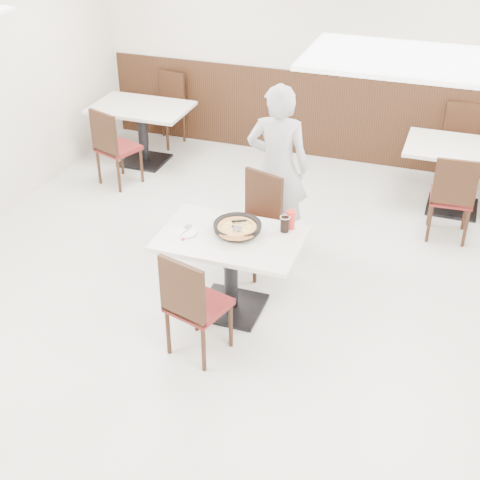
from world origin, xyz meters
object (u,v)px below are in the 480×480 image
(chair_near, at_px, (199,303))
(bg_chair_right_far, at_px, (461,146))
(main_table, at_px, (231,273))
(bg_table_left, at_px, (143,134))
(bg_table_right, at_px, (457,178))
(bg_chair_left_far, at_px, (164,110))
(cola_glass, at_px, (285,224))
(red_cup, at_px, (290,220))
(chair_far, at_px, (251,225))
(side_plate, at_px, (186,232))
(pizza, at_px, (237,229))
(pizza_pan, at_px, (237,228))
(bg_chair_right_near, at_px, (452,195))
(diner_person, at_px, (278,167))
(bg_chair_left_near, at_px, (118,146))

(chair_near, bearing_deg, bg_chair_right_far, 81.52)
(main_table, height_order, bg_table_left, same)
(bg_table_left, bearing_deg, bg_table_right, 0.17)
(bg_chair_left_far, relative_size, bg_chair_right_far, 1.00)
(cola_glass, distance_m, red_cup, 0.08)
(chair_far, bearing_deg, side_plate, 85.51)
(chair_far, distance_m, bg_table_left, 2.81)
(chair_far, distance_m, pizza, 0.74)
(pizza_pan, bearing_deg, bg_chair_right_far, 62.29)
(bg_chair_right_far, bearing_deg, main_table, 52.39)
(chair_near, relative_size, cola_glass, 7.31)
(red_cup, distance_m, bg_chair_right_far, 3.25)
(bg_chair_right_near, bearing_deg, pizza, -134.66)
(bg_chair_right_far, bearing_deg, chair_near, 55.58)
(side_plate, xyz_separation_m, bg_table_right, (2.10, 2.67, -0.38))
(diner_person, height_order, bg_table_left, diner_person)
(bg_chair_left_far, relative_size, bg_chair_right_near, 1.00)
(chair_far, bearing_deg, bg_table_right, -114.09)
(bg_table_right, xyz_separation_m, bg_chair_right_near, (-0.03, -0.65, 0.10))
(pizza, distance_m, bg_chair_right_near, 2.55)
(chair_near, xyz_separation_m, cola_glass, (0.45, 0.84, 0.34))
(chair_near, xyz_separation_m, bg_chair_right_far, (1.76, 3.88, 0.00))
(red_cup, height_order, bg_chair_right_near, bg_chair_right_near)
(pizza_pan, distance_m, bg_chair_right_near, 2.52)
(pizza_pan, relative_size, bg_chair_right_far, 0.42)
(main_table, height_order, pizza_pan, pizza_pan)
(bg_chair_left_far, bearing_deg, chair_far, 143.28)
(cola_glass, relative_size, bg_chair_left_far, 0.14)
(red_cup, distance_m, bg_table_right, 2.67)
(chair_far, relative_size, bg_chair_right_near, 1.00)
(main_table, height_order, chair_near, chair_near)
(bg_chair_left_near, distance_m, bg_chair_left_far, 1.30)
(cola_glass, xyz_separation_m, diner_person, (-0.36, 1.01, 0.03))
(bg_chair_right_far, bearing_deg, bg_chair_right_near, 79.46)
(bg_chair_right_far, bearing_deg, side_plate, 48.10)
(side_plate, relative_size, bg_chair_left_far, 0.20)
(chair_far, distance_m, bg_chair_left_far, 3.29)
(chair_far, relative_size, bg_chair_left_near, 1.00)
(side_plate, xyz_separation_m, bg_chair_right_far, (2.08, 3.35, -0.28))
(pizza, relative_size, cola_glass, 2.67)
(chair_near, height_order, chair_far, same)
(bg_chair_right_far, bearing_deg, bg_table_right, 81.26)
(chair_far, distance_m, bg_table_right, 2.60)
(pizza_pan, bearing_deg, chair_near, -96.94)
(pizza, distance_m, bg_table_right, 3.09)
(red_cup, bearing_deg, bg_table_left, 138.31)
(main_table, bearing_deg, bg_chair_left_near, 137.64)
(pizza_pan, xyz_separation_m, diner_person, (0.01, 1.16, 0.05))
(diner_person, bearing_deg, side_plate, 65.23)
(main_table, xyz_separation_m, bg_table_right, (1.73, 2.59, 0.00))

